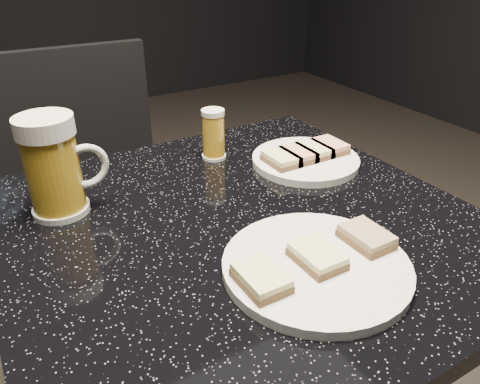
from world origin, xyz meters
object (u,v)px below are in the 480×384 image
beer_mug (54,166)px  beer_tumbler (213,134)px  plate_large (316,266)px  table (240,335)px  plate_small (305,160)px  chair (92,202)px

beer_mug → beer_tumbler: (0.30, 0.06, -0.03)m
plate_large → table: bearing=98.1°
plate_small → table: plate_small is taller
table → chair: 0.63m
beer_tumbler → chair: size_ratio=0.11×
plate_large → table: plate_large is taller
beer_mug → chair: size_ratio=0.18×
plate_large → beer_mug: size_ratio=1.55×
table → beer_mug: (-0.23, 0.17, 0.32)m
plate_small → chair: bearing=121.0°
plate_large → table: (-0.02, 0.16, -0.25)m
plate_large → beer_tumbler: size_ratio=2.50×
plate_large → chair: chair is taller
plate_large → beer_mug: 0.41m
table → beer_tumbler: size_ratio=7.65×
beer_tumbler → plate_large: bearing=-97.9°
plate_large → chair: size_ratio=0.28×
beer_tumbler → chair: (-0.17, 0.40, -0.30)m
plate_large → beer_mug: bearing=127.6°
plate_small → beer_tumbler: 0.18m
table → beer_tumbler: beer_tumbler is taller
plate_small → table: 0.35m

